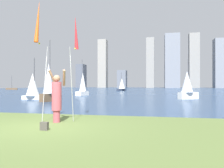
# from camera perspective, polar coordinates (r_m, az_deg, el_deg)

# --- Properties ---
(ground) EXTENTS (120.00, 138.00, 0.12)m
(ground) POSITION_cam_1_polar(r_m,az_deg,el_deg) (58.01, 7.63, -1.68)
(ground) COLOR #5B7038
(person) EXTENTS (0.72, 0.53, 1.97)m
(person) POSITION_cam_1_polar(r_m,az_deg,el_deg) (8.52, -14.06, -3.11)
(person) COLOR #B24C59
(person) RESTS_ON ground
(kite_flag_left) EXTENTS (0.16, 0.93, 4.47)m
(kite_flag_left) POSITION_cam_1_polar(r_m,az_deg,el_deg) (8.71, -18.52, 14.48)
(kite_flag_left) COLOR #B2B2B7
(kite_flag_left) RESTS_ON ground
(kite_flag_right) EXTENTS (0.16, 0.81, 4.10)m
(kite_flag_right) POSITION_cam_1_polar(r_m,az_deg,el_deg) (9.01, -9.34, 12.35)
(kite_flag_right) COLOR #B2B2B7
(kite_flag_right) RESTS_ON ground
(bag) EXTENTS (0.24, 0.12, 0.25)m
(bag) POSITION_cam_1_polar(r_m,az_deg,el_deg) (7.23, -17.06, -10.35)
(bag) COLOR #4C4742
(bag) RESTS_ON ground
(sailboat_0) EXTENTS (1.31, 2.09, 4.75)m
(sailboat_0) POSITION_cam_1_polar(r_m,az_deg,el_deg) (29.45, -7.60, -0.29)
(sailboat_0) COLOR white
(sailboat_0) RESTS_ON ground
(sailboat_2) EXTENTS (3.23, 2.33, 4.28)m
(sailboat_2) POSITION_cam_1_polar(r_m,az_deg,el_deg) (71.83, -24.45, -1.10)
(sailboat_2) COLOR brown
(sailboat_2) RESTS_ON ground
(sailboat_3) EXTENTS (2.14, 1.91, 3.91)m
(sailboat_3) POSITION_cam_1_polar(r_m,az_deg,el_deg) (22.92, 18.86, -0.25)
(sailboat_3) COLOR silver
(sailboat_3) RESTS_ON ground
(sailboat_4) EXTENTS (1.17, 1.95, 5.19)m
(sailboat_4) POSITION_cam_1_polar(r_m,az_deg,el_deg) (19.36, -15.95, 0.32)
(sailboat_4) COLOR brown
(sailboat_4) RESTS_ON ground
(sailboat_5) EXTENTS (2.54, 1.36, 4.00)m
(sailboat_5) POSITION_cam_1_polar(r_m,az_deg,el_deg) (22.53, -19.75, -0.52)
(sailboat_5) COLOR white
(sailboat_5) RESTS_ON ground
(sailboat_6) EXTENTS (2.06, 2.98, 4.37)m
(sailboat_6) POSITION_cam_1_polar(r_m,az_deg,el_deg) (51.98, 2.52, -0.09)
(sailboat_6) COLOR #333D51
(sailboat_6) RESTS_ON ground
(skyline_tower_0) EXTENTS (3.90, 5.92, 11.93)m
(skyline_tower_0) POSITION_cam_1_polar(r_m,az_deg,el_deg) (114.70, -7.95, 2.04)
(skyline_tower_0) COLOR #565B66
(skyline_tower_0) RESTS_ON ground
(skyline_tower_1) EXTENTS (4.37, 5.10, 24.94)m
(skyline_tower_1) POSITION_cam_1_polar(r_m,az_deg,el_deg) (116.34, -2.38, 5.22)
(skyline_tower_1) COLOR gray
(skyline_tower_1) RESTS_ON ground
(skyline_tower_2) EXTENTS (4.37, 5.78, 8.74)m
(skyline_tower_2) POSITION_cam_1_polar(r_m,az_deg,el_deg) (111.38, 2.64, 1.29)
(skyline_tower_2) COLOR slate
(skyline_tower_2) RESTS_ON ground
(skyline_tower_3) EXTENTS (3.68, 7.87, 23.77)m
(skyline_tower_3) POSITION_cam_1_polar(r_m,az_deg,el_deg) (109.17, 9.85, 5.27)
(skyline_tower_3) COLOR gray
(skyline_tower_3) RESTS_ON ground
(skyline_tower_4) EXTENTS (6.81, 7.77, 25.47)m
(skyline_tower_4) POSITION_cam_1_polar(r_m,az_deg,el_deg) (109.78, 15.21, 5.69)
(skyline_tower_4) COLOR gray
(skyline_tower_4) RESTS_ON ground
(skyline_tower_5) EXTENTS (4.56, 3.61, 25.38)m
(skyline_tower_5) POSITION_cam_1_polar(r_m,az_deg,el_deg) (110.00, 20.40, 5.66)
(skyline_tower_5) COLOR gray
(skyline_tower_5) RESTS_ON ground
(skyline_tower_6) EXTENTS (6.66, 5.47, 22.99)m
(skyline_tower_6) POSITION_cam_1_polar(r_m,az_deg,el_deg) (115.52, 26.39, 4.80)
(skyline_tower_6) COLOR gray
(skyline_tower_6) RESTS_ON ground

